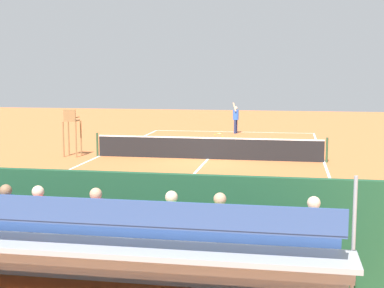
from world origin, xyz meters
TOP-DOWN VIEW (x-y plane):
  - ground_plane at (0.00, 0.00)m, footprint 60.00×60.00m
  - court_line_markings at (0.00, -0.04)m, footprint 10.10×22.20m
  - tennis_net at (0.00, 0.00)m, footprint 10.30×0.10m
  - backdrop_wall at (0.00, 14.00)m, footprint 18.00×0.16m
  - bleacher_stand at (-0.06, 15.33)m, footprint 9.06×2.40m
  - umpire_chair at (6.20, 0.29)m, footprint 0.67×0.67m
  - courtside_bench at (-2.36, 13.27)m, footprint 1.80×0.40m
  - equipment_bag at (-0.57, 13.40)m, footprint 0.90×0.36m
  - tennis_player at (-0.23, -10.18)m, footprint 0.45×0.56m
  - tennis_racket at (0.74, -9.86)m, footprint 0.33×0.57m
  - tennis_ball_near at (0.36, -8.16)m, footprint 0.07×0.07m
  - tennis_ball_far at (0.91, -9.05)m, footprint 0.07×0.07m

SIDE VIEW (x-z plane):
  - ground_plane at x=0.00m, z-range 0.00..0.00m
  - court_line_markings at x=0.00m, z-range 0.00..0.01m
  - tennis_racket at x=0.74m, z-range 0.00..0.03m
  - tennis_ball_near at x=0.36m, z-range 0.00..0.07m
  - tennis_ball_far at x=0.91m, z-range 0.00..0.07m
  - equipment_bag at x=-0.57m, z-range 0.00..0.36m
  - tennis_net at x=0.00m, z-range -0.03..1.04m
  - courtside_bench at x=-2.36m, z-range 0.09..1.02m
  - bleacher_stand at x=-0.06m, z-range -0.24..2.11m
  - backdrop_wall at x=0.00m, z-range 0.00..2.00m
  - tennis_player at x=-0.23m, z-range 0.05..1.98m
  - umpire_chair at x=6.20m, z-range 0.24..2.38m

